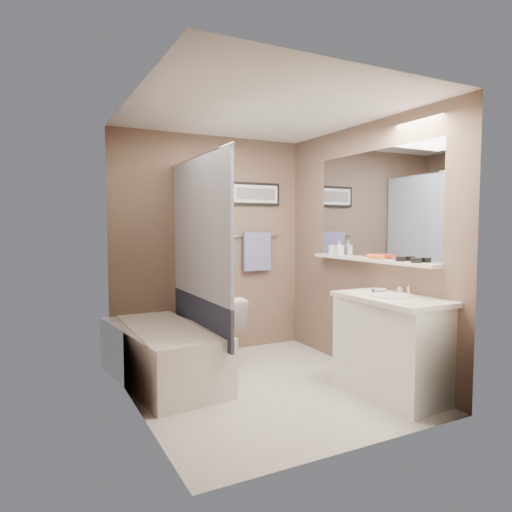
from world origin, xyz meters
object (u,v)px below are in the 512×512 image
hair_brush_front (376,256)px  glass_jar (332,250)px  vanity (391,349)px  toilet (221,327)px  candle_bowl_far (401,259)px  candle_bowl_near (416,260)px  soap_bottle (339,248)px  bathtub (162,354)px

hair_brush_front → glass_jar: 0.66m
vanity → toilet: bearing=115.2°
vanity → hair_brush_front: 0.87m
candle_bowl_far → hair_brush_front: bearing=90.0°
vanity → hair_brush_front: (0.19, 0.42, 0.74)m
candle_bowl_near → candle_bowl_far: same height
toilet → hair_brush_front: 1.75m
glass_jar → candle_bowl_far: bearing=-90.0°
candle_bowl_near → glass_jar: size_ratio=0.90×
soap_bottle → candle_bowl_near: bearing=-90.0°
vanity → soap_bottle: soap_bottle is taller
candle_bowl_near → soap_bottle: (0.00, 1.03, 0.06)m
toilet → bathtub: bearing=34.4°
toilet → soap_bottle: bearing=158.4°
glass_jar → candle_bowl_near: bearing=-90.0°
toilet → hair_brush_front: size_ratio=3.17×
vanity → candle_bowl_near: (0.19, -0.07, 0.73)m
glass_jar → hair_brush_front: bearing=-90.0°
toilet → vanity: size_ratio=0.78×
vanity → candle_bowl_far: candle_bowl_far is taller
candle_bowl_far → glass_jar: bearing=90.0°
candle_bowl_far → soap_bottle: soap_bottle is taller
toilet → candle_bowl_near: (1.05, -1.64, 0.79)m
bathtub → candle_bowl_far: candle_bowl_far is taller
candle_bowl_far → vanity: bearing=-151.1°
toilet → candle_bowl_near: size_ratio=7.75×
toilet → soap_bottle: size_ratio=4.64×
bathtub → vanity: 2.02m
bathtub → hair_brush_front: bearing=-31.3°
bathtub → toilet: size_ratio=2.15×
glass_jar → vanity: bearing=-99.8°
vanity → candle_bowl_far: bearing=25.2°
soap_bottle → toilet: bearing=149.6°
bathtub → candle_bowl_near: bearing=-42.8°
hair_brush_front → soap_bottle: bearing=90.0°
candle_bowl_near → hair_brush_front: bearing=90.0°
glass_jar → soap_bottle: 0.12m
hair_brush_front → glass_jar: bearing=90.0°
toilet → glass_jar: 1.42m
bathtub → vanity: bearing=-44.4°
candle_bowl_near → hair_brush_front: hair_brush_front is taller
toilet → candle_bowl_near: bearing=131.5°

